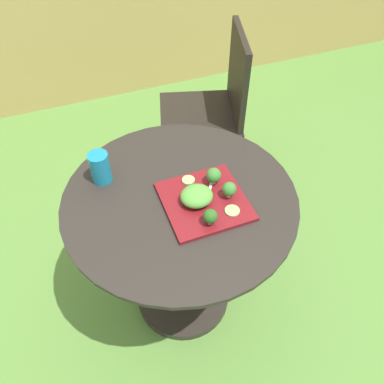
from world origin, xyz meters
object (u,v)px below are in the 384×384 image
fork (210,190)px  salad_plate (204,201)px  drinking_glass (100,169)px  patio_chair (216,101)px

fork → salad_plate: bearing=-134.7°
drinking_glass → fork: (0.34, -0.21, -0.04)m
fork → drinking_glass: bearing=148.9°
salad_plate → drinking_glass: bearing=142.2°
patio_chair → fork: (-0.38, -0.80, 0.22)m
patio_chair → salad_plate: bearing=-116.3°
drinking_glass → fork: 0.40m
patio_chair → drinking_glass: bearing=-140.4°
drinking_glass → fork: bearing=-31.1°
patio_chair → drinking_glass: (-0.72, -0.60, 0.26)m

